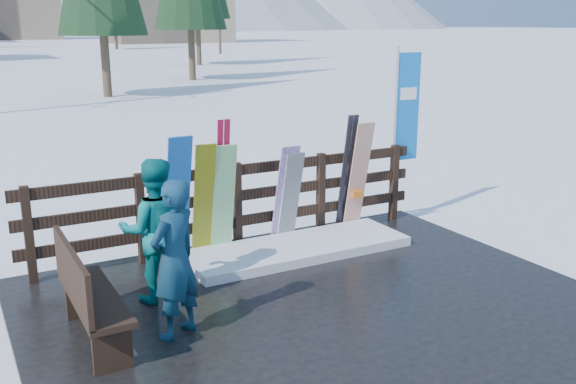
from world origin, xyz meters
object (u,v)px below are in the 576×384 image
snowboard_4 (290,198)px  snowboard_0 (178,200)px  snowboard_3 (285,195)px  person_back (155,230)px  snowboard_1 (223,200)px  rental_flag (404,114)px  snowboard_5 (358,177)px  snowboard_2 (204,201)px  person_front (175,260)px  bench (86,292)px

snowboard_4 → snowboard_0: bearing=-180.0°
snowboard_3 → person_back: (-2.07, -0.92, 0.09)m
snowboard_1 → snowboard_3: (0.89, 0.00, -0.04)m
rental_flag → person_back: rental_flag is taller
snowboard_0 → snowboard_3: size_ratio=1.18×
snowboard_3 → snowboard_4: 0.10m
snowboard_3 → snowboard_5: (1.19, 0.00, 0.11)m
snowboard_5 → rental_flag: bearing=15.2°
snowboard_2 → person_front: person_front is taller
rental_flag → person_back: bearing=-164.4°
bench → snowboard_0: (1.45, 1.59, 0.30)m
person_front → snowboard_2: bearing=-147.5°
snowboard_1 → snowboard_5: size_ratio=0.92×
snowboard_3 → person_back: size_ratio=0.91×
snowboard_1 → person_back: size_ratio=0.95×
snowboard_4 → person_front: person_front is taller
bench → rental_flag: size_ratio=0.58×
rental_flag → person_front: rental_flag is taller
snowboard_2 → person_back: size_ratio=0.98×
bench → snowboard_4: (3.03, 1.59, 0.13)m
snowboard_3 → snowboard_5: snowboard_5 is taller
snowboard_2 → snowboard_5: snowboard_5 is taller
person_back → snowboard_3: bearing=-142.3°
bench → person_back: (0.88, 0.67, 0.27)m
snowboard_0 → person_front: bearing=-110.2°
snowboard_0 → snowboard_5: 2.68m
snowboard_3 → snowboard_1: bearing=-180.0°
person_back → person_front: bearing=97.9°
bench → rental_flag: (5.12, 1.86, 1.09)m
bench → snowboard_2: (1.79, 1.59, 0.24)m
snowboard_0 → snowboard_5: snowboard_0 is taller
snowboard_0 → snowboard_5: (2.68, 0.00, -0.02)m
bench → snowboard_5: snowboard_5 is taller
snowboard_2 → snowboard_4: bearing=0.0°
snowboard_0 → snowboard_1: 0.61m
snowboard_0 → rental_flag: rental_flag is taller
bench → snowboard_4: bearing=27.7°
snowboard_3 → rental_flag: rental_flag is taller
snowboard_1 → snowboard_3: size_ratio=1.05×
bench → person_front: person_front is taller
snowboard_5 → person_back: (-3.25, -0.92, -0.02)m
snowboard_1 → snowboard_2: snowboard_2 is taller
snowboard_2 → snowboard_1: bearing=-0.0°
snowboard_5 → snowboard_1: bearing=-180.0°
snowboard_3 → snowboard_4: bearing=0.0°
snowboard_0 → snowboard_4: size_ratio=1.28×
snowboard_0 → person_back: size_ratio=1.07×
snowboard_1 → bench: bearing=-142.3°
snowboard_1 → person_front: 2.22m
rental_flag → person_front: size_ratio=1.68×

